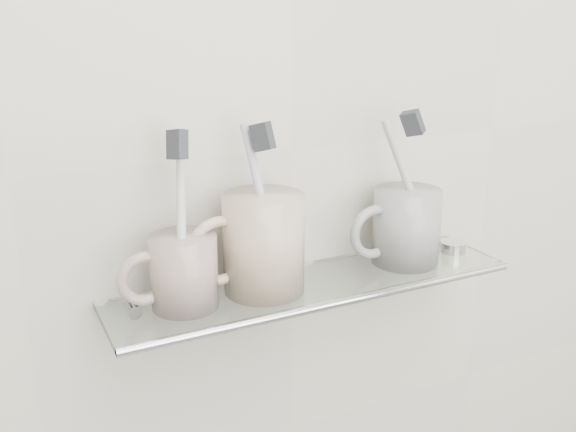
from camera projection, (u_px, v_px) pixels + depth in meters
wall_back at (292, 150)px, 0.78m from camera, size 2.50×0.00×2.50m
shelf_glass at (315, 285)px, 0.77m from camera, size 0.50×0.12×0.01m
shelf_rail at (339, 303)px, 0.72m from camera, size 0.50×0.01×0.01m
bracket_left at (133, 312)px, 0.73m from camera, size 0.02×0.03×0.02m
bracket_right at (429, 253)px, 0.90m from camera, size 0.02×0.03×0.02m
mug_left at (184, 272)px, 0.70m from camera, size 0.08×0.08×0.08m
mug_left_handle at (145, 279)px, 0.68m from camera, size 0.06×0.01×0.06m
toothbrush_left at (181, 219)px, 0.68m from camera, size 0.03×0.06×0.19m
bristles_left at (177, 145)px, 0.65m from camera, size 0.02×0.03×0.04m
mug_center at (264, 244)px, 0.73m from camera, size 0.12×0.12×0.12m
mug_center_handle at (220, 251)px, 0.71m from camera, size 0.08×0.01×0.08m
toothbrush_center at (263, 207)px, 0.72m from camera, size 0.04×0.06×0.19m
bristles_center at (263, 137)px, 0.69m from camera, size 0.03×0.03×0.03m
mug_right at (406, 226)px, 0.82m from camera, size 0.10×0.10×0.10m
mug_right_handle at (374, 232)px, 0.80m from camera, size 0.07×0.01×0.07m
toothbrush_right at (409, 187)px, 0.80m from camera, size 0.09×0.02×0.18m
bristles_right at (413, 123)px, 0.78m from camera, size 0.03×0.03×0.04m
chrome_cap at (453, 247)px, 0.86m from camera, size 0.03×0.03×0.01m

